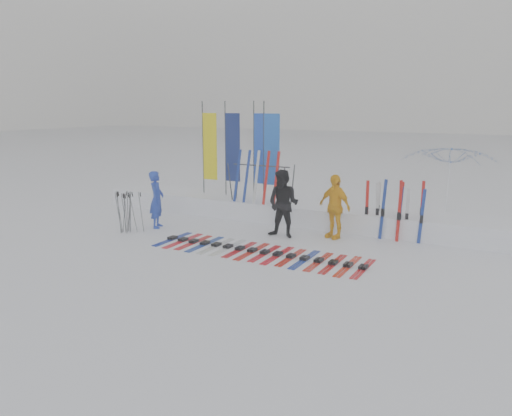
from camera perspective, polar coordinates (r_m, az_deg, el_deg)
The scene contains 11 objects.
ground at distance 12.17m, azimuth -4.41°, elevation -5.88°, with size 120.00×120.00×0.00m, color white.
snow_bank at distance 16.04m, azimuth 4.43°, elevation -0.46°, with size 14.00×1.60×0.60m, color white.
person_blue at distance 15.36m, azimuth -11.28°, elevation 0.96°, with size 0.63×0.41×1.73m, color #1E3AB1.
person_black at distance 13.96m, azimuth 3.14°, elevation 0.47°, with size 0.93×0.72×1.91m, color black.
person_yellow at distance 14.04m, azimuth 8.94°, elevation 0.18°, with size 1.06×0.44×1.80m, color yellow.
tent_canopy at distance 16.14m, azimuth 20.95°, elevation 2.38°, with size 2.77×2.82×2.54m, color white.
ski_row at distance 12.66m, azimuth 0.26°, elevation -4.98°, with size 5.58×1.69×0.07m.
pole_cluster at distance 15.04m, azimuth -14.53°, elevation -0.47°, with size 0.65×0.53×1.25m.
feather_flags at distance 16.82m, azimuth -1.56°, elevation 6.84°, with size 3.02×0.15×3.20m.
ski_rack at distance 15.92m, azimuth 0.57°, elevation 3.44°, with size 2.04×0.80×1.23m.
upright_skis at distance 14.45m, azimuth 15.66°, elevation -0.29°, with size 1.64×1.00×1.69m.
Camera 1 is at (6.28, -9.77, 3.67)m, focal length 35.00 mm.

